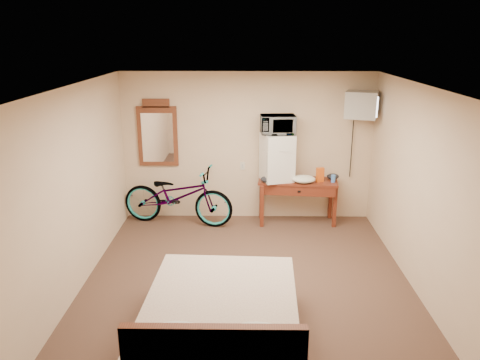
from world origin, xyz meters
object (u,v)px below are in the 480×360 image
at_px(wall_mirror, 158,134).
at_px(bed, 220,325).
at_px(mini_fridge, 277,157).
at_px(microwave, 278,125).
at_px(bicycle, 178,196).
at_px(desk, 298,188).
at_px(crt_television, 361,105).
at_px(blue_cup, 333,179).

bearing_deg(wall_mirror, bed, -71.31).
relative_size(mini_fridge, microwave, 1.42).
bearing_deg(bicycle, microwave, -75.85).
distance_m(microwave, bed, 3.77).
relative_size(desk, microwave, 2.44).
bearing_deg(desk, mini_fridge, 173.31).
distance_m(desk, bicycle, 2.01).
xyz_separation_m(crt_television, wall_mirror, (-3.30, 0.25, -0.53)).
height_order(desk, wall_mirror, wall_mirror).
bearing_deg(mini_fridge, wall_mirror, 173.42).
bearing_deg(bicycle, desk, -77.63).
height_order(desk, bed, bed).
relative_size(microwave, bed, 0.26).
height_order(mini_fridge, blue_cup, mini_fridge).
height_order(crt_television, wall_mirror, crt_television).
bearing_deg(desk, microwave, 173.28).
relative_size(desk, bicycle, 0.71).
xyz_separation_m(mini_fridge, blue_cup, (0.92, -0.11, -0.33)).
bearing_deg(blue_cup, desk, 172.98).
bearing_deg(wall_mirror, blue_cup, -6.68).
height_order(mini_fridge, bicycle, mini_fridge).
bearing_deg(bicycle, blue_cup, -79.50).
distance_m(wall_mirror, bicycle, 1.09).
bearing_deg(desk, wall_mirror, 173.40).
bearing_deg(wall_mirror, mini_fridge, -6.58).
distance_m(desk, crt_television, 1.68).
relative_size(desk, blue_cup, 10.87).
relative_size(crt_television, bicycle, 0.34).
distance_m(blue_cup, bicycle, 2.59).
distance_m(mini_fridge, wall_mirror, 2.03).
height_order(blue_cup, crt_television, crt_television).
distance_m(blue_cup, crt_television, 1.26).
xyz_separation_m(desk, microwave, (-0.36, 0.04, 1.06)).
height_order(desk, bicycle, bicycle).
bearing_deg(bicycle, bed, -154.11).
distance_m(microwave, blue_cup, 1.27).
height_order(microwave, bicycle, microwave).
height_order(blue_cup, bicycle, bicycle).
relative_size(mini_fridge, wall_mirror, 0.69).
relative_size(crt_television, bed, 0.31).
xyz_separation_m(bicycle, bed, (0.89, -3.32, -0.20)).
height_order(desk, microwave, microwave).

